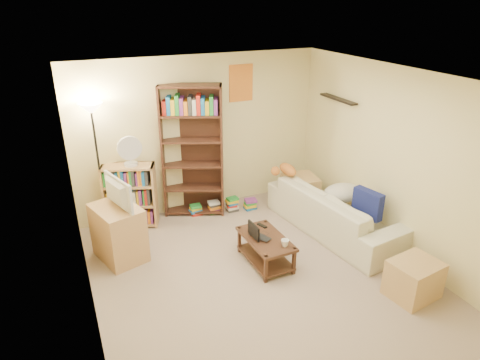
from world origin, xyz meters
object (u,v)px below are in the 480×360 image
(mug, at_px, (285,243))
(floor_lamp, at_px, (94,131))
(television, at_px, (113,194))
(sofa, at_px, (335,211))
(end_cabinet, at_px, (414,279))
(tall_bookshelf, at_px, (192,149))
(desk_fan, at_px, (130,151))
(tv_stand, at_px, (119,233))
(laptop, at_px, (262,235))
(coffee_table, at_px, (266,247))
(tabby_cat, at_px, (286,170))
(side_table, at_px, (300,193))
(short_bookshelf, at_px, (130,196))

(mug, relative_size, floor_lamp, 0.06)
(television, bearing_deg, sofa, -117.83)
(mug, relative_size, end_cabinet, 0.21)
(tall_bookshelf, xyz_separation_m, desk_fan, (-0.96, -0.05, 0.12))
(sofa, distance_m, end_cabinet, 1.66)
(tv_stand, bearing_deg, television, 0.00)
(tall_bookshelf, distance_m, end_cabinet, 3.62)
(laptop, height_order, tall_bookshelf, tall_bookshelf)
(mug, bearing_deg, coffee_table, 113.70)
(tabby_cat, xyz_separation_m, tv_stand, (-2.69, -0.25, -0.38))
(floor_lamp, relative_size, end_cabinet, 3.55)
(floor_lamp, height_order, side_table, floor_lamp)
(tv_stand, distance_m, television, 0.58)
(sofa, xyz_separation_m, desk_fan, (-2.70, 1.38, 0.89))
(tall_bookshelf, relative_size, end_cabinet, 3.79)
(sofa, relative_size, floor_lamp, 1.21)
(television, height_order, side_table, television)
(coffee_table, relative_size, laptop, 2.39)
(mug, bearing_deg, tv_stand, 147.26)
(tabby_cat, xyz_separation_m, end_cabinet, (0.35, -2.48, -0.52))
(tv_stand, bearing_deg, coffee_table, -44.88)
(end_cabinet, bearing_deg, tv_stand, 143.57)
(tall_bookshelf, bearing_deg, coffee_table, -54.37)
(desk_fan, bearing_deg, laptop, -51.35)
(coffee_table, bearing_deg, floor_lamp, 134.23)
(tv_stand, relative_size, desk_fan, 1.67)
(laptop, relative_size, tv_stand, 0.48)
(mug, relative_size, short_bookshelf, 0.12)
(tall_bookshelf, bearing_deg, desk_fan, -154.37)
(tall_bookshelf, bearing_deg, television, -125.15)
(coffee_table, distance_m, television, 2.10)
(desk_fan, xyz_separation_m, end_cabinet, (2.65, -3.03, -1.00))
(tabby_cat, relative_size, television, 0.76)
(mug, bearing_deg, tall_bookshelf, 104.35)
(coffee_table, distance_m, tall_bookshelf, 2.00)
(tabby_cat, height_order, mug, tabby_cat)
(laptop, bearing_deg, floor_lamp, 21.92)
(side_table, bearing_deg, desk_fan, 167.66)
(sofa, bearing_deg, tv_stand, 72.09)
(short_bookshelf, distance_m, side_table, 2.71)
(desk_fan, relative_size, floor_lamp, 0.23)
(television, height_order, end_cabinet, television)
(coffee_table, relative_size, floor_lamp, 0.45)
(mug, height_order, short_bookshelf, short_bookshelf)
(floor_lamp, relative_size, side_table, 3.32)
(mug, xyz_separation_m, floor_lamp, (-1.93, 2.04, 1.14))
(tabby_cat, xyz_separation_m, short_bookshelf, (-2.36, 0.59, -0.26))
(television, height_order, tall_bookshelf, tall_bookshelf)
(coffee_table, bearing_deg, short_bookshelf, 127.27)
(television, distance_m, desk_fan, 0.92)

